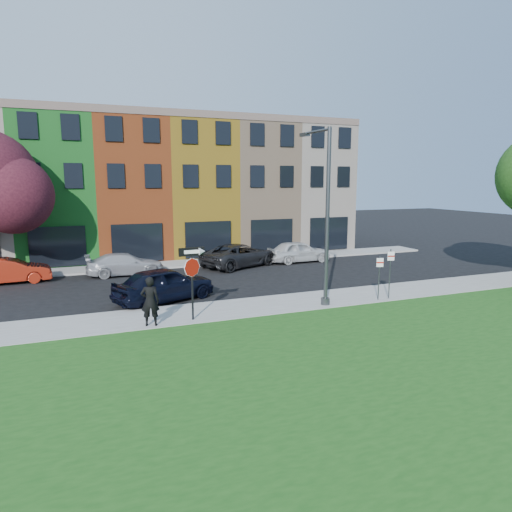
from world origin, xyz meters
name	(u,v)px	position (x,y,z in m)	size (l,w,h in m)	color
ground	(318,324)	(0.00, 0.00, 0.00)	(120.00, 120.00, 0.00)	black
sidewalk_near	(324,300)	(2.00, 3.00, 0.06)	(40.00, 3.00, 0.12)	gray
sidewalk_far	(171,264)	(-3.00, 15.00, 0.06)	(40.00, 2.40, 0.12)	gray
rowhouse_block	(160,190)	(-2.50, 21.18, 4.99)	(30.00, 10.12, 10.00)	beige
stop_sign	(192,269)	(-4.62, 2.03, 2.23)	(1.05, 0.11, 2.96)	black
man	(150,301)	(-6.34, 1.90, 1.09)	(0.79, 0.60, 1.94)	black
sedan_near	(164,284)	(-5.09, 5.76, 0.84)	(5.29, 3.72, 1.67)	black
parked_car_red	(9,271)	(-12.46, 12.79, 0.71)	(4.44, 1.83, 1.43)	maroon
parked_car_silver	(125,264)	(-6.18, 12.82, 0.67)	(4.63, 1.96, 1.33)	#A6A5AA
parked_car_dark	(240,255)	(1.23, 12.87, 0.77)	(6.12, 4.60, 1.54)	black
parked_car_white	(299,251)	(5.66, 12.93, 0.76)	(4.54, 1.94, 1.53)	silver
street_lamp	(325,217)	(1.53, 2.29, 4.08)	(0.44, 2.58, 7.86)	#404245
parking_sign_a	(390,268)	(4.91, 1.89, 1.60)	(0.31, 0.15, 2.39)	#404245
parking_sign_b	(379,273)	(4.30, 1.89, 1.43)	(0.31, 0.14, 2.08)	#404245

